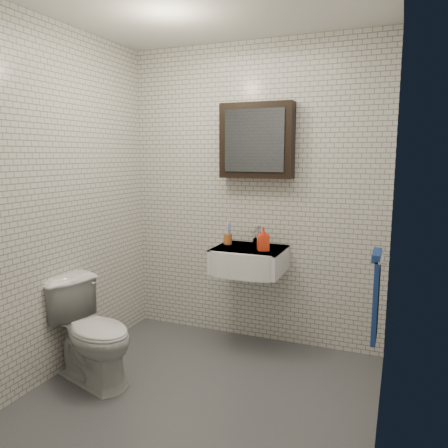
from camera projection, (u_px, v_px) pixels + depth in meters
name	position (u px, v px, depth m)	size (l,w,h in m)	color
ground	(205.00, 392.00, 2.95)	(2.20, 2.00, 0.01)	#4E5056
room_shell	(203.00, 174.00, 2.72)	(2.22, 2.02, 2.51)	silver
washbasin	(248.00, 260.00, 3.48)	(0.55, 0.50, 0.20)	white
faucet	(256.00, 236.00, 3.64)	(0.06, 0.20, 0.15)	silver
mirror_cabinet	(257.00, 141.00, 3.51)	(0.60, 0.15, 0.60)	black
towel_rail	(376.00, 292.00, 2.77)	(0.09, 0.30, 0.58)	silver
toothbrush_cup	(228.00, 238.00, 3.64)	(0.09, 0.09, 0.19)	#AC5E2B
soap_bottle	(263.00, 239.00, 3.39)	(0.08, 0.09, 0.18)	orange
toilet	(92.00, 332.00, 3.06)	(0.40, 0.71, 0.72)	silver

